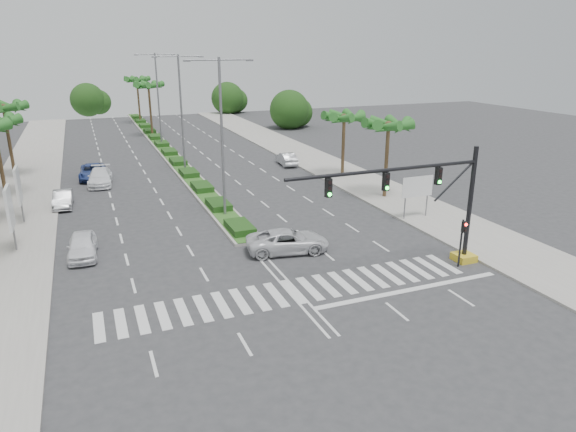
{
  "coord_description": "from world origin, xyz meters",
  "views": [
    {
      "loc": [
        -9.65,
        -23.3,
        12.65
      ],
      "look_at": [
        1.26,
        3.89,
        3.0
      ],
      "focal_mm": 32.0,
      "sensor_mm": 36.0,
      "label": 1
    }
  ],
  "objects_px": {
    "car_parked_a": "(82,246)",
    "car_right": "(286,159)",
    "car_parked_b": "(63,199)",
    "car_crossing": "(288,241)",
    "car_parked_d": "(100,177)",
    "car_parked_c": "(93,172)"
  },
  "relations": [
    {
      "from": "car_parked_a",
      "to": "car_crossing",
      "type": "relative_size",
      "value": 0.81
    },
    {
      "from": "car_parked_b",
      "to": "car_parked_d",
      "type": "bearing_deg",
      "value": 66.32
    },
    {
      "from": "car_crossing",
      "to": "car_right",
      "type": "height_order",
      "value": "car_crossing"
    },
    {
      "from": "car_parked_a",
      "to": "car_right",
      "type": "xyz_separation_m",
      "value": [
        21.86,
        20.03,
        -0.03
      ]
    },
    {
      "from": "car_parked_a",
      "to": "car_right",
      "type": "height_order",
      "value": "car_parked_a"
    },
    {
      "from": "car_parked_b",
      "to": "car_parked_d",
      "type": "height_order",
      "value": "car_parked_d"
    },
    {
      "from": "car_parked_a",
      "to": "car_parked_b",
      "type": "xyz_separation_m",
      "value": [
        -1.31,
        12.05,
        -0.05
      ]
    },
    {
      "from": "car_parked_a",
      "to": "car_parked_b",
      "type": "distance_m",
      "value": 12.13
    },
    {
      "from": "car_parked_b",
      "to": "car_parked_c",
      "type": "xyz_separation_m",
      "value": [
        2.63,
        9.26,
        0.05
      ]
    },
    {
      "from": "car_parked_a",
      "to": "car_parked_d",
      "type": "xyz_separation_m",
      "value": [
        1.92,
        18.56,
        0.03
      ]
    },
    {
      "from": "car_parked_a",
      "to": "car_right",
      "type": "distance_m",
      "value": 29.65
    },
    {
      "from": "car_parked_a",
      "to": "car_parked_d",
      "type": "bearing_deg",
      "value": 87.36
    },
    {
      "from": "car_parked_b",
      "to": "car_crossing",
      "type": "relative_size",
      "value": 0.78
    },
    {
      "from": "car_parked_b",
      "to": "car_right",
      "type": "bearing_deg",
      "value": 21.74
    },
    {
      "from": "car_parked_b",
      "to": "car_parked_a",
      "type": "bearing_deg",
      "value": -81.04
    },
    {
      "from": "car_parked_d",
      "to": "car_crossing",
      "type": "distance_m",
      "value": 24.94
    },
    {
      "from": "car_parked_b",
      "to": "car_parked_d",
      "type": "relative_size",
      "value": 0.79
    },
    {
      "from": "car_parked_d",
      "to": "car_crossing",
      "type": "relative_size",
      "value": 0.99
    },
    {
      "from": "car_right",
      "to": "car_crossing",
      "type": "bearing_deg",
      "value": 73.19
    },
    {
      "from": "car_parked_a",
      "to": "car_parked_c",
      "type": "relative_size",
      "value": 0.81
    },
    {
      "from": "car_parked_b",
      "to": "car_crossing",
      "type": "height_order",
      "value": "car_crossing"
    },
    {
      "from": "car_parked_b",
      "to": "car_parked_d",
      "type": "distance_m",
      "value": 7.27
    }
  ]
}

